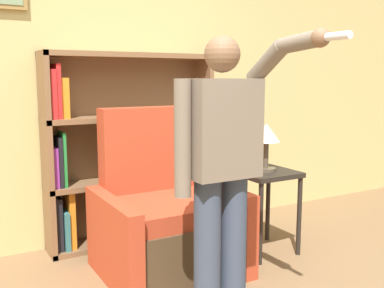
# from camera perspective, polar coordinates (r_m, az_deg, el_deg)

# --- Properties ---
(wall_back) EXTENTS (8.00, 0.11, 2.80)m
(wall_back) POSITION_cam_1_polar(r_m,az_deg,el_deg) (3.80, -10.73, 8.97)
(wall_back) COLOR tan
(wall_back) RESTS_ON ground_plane
(bookcase) EXTENTS (1.41, 0.28, 1.55)m
(bookcase) POSITION_cam_1_polar(r_m,az_deg,el_deg) (3.71, -9.17, -0.89)
(bookcase) COLOR brown
(bookcase) RESTS_ON ground_plane
(armchair) EXTENTS (0.93, 0.84, 1.14)m
(armchair) POSITION_cam_1_polar(r_m,az_deg,el_deg) (3.24, -3.50, -9.60)
(armchair) COLOR #4C3823
(armchair) RESTS_ON ground_plane
(person_standing) EXTENTS (0.53, 0.78, 1.58)m
(person_standing) POSITION_cam_1_polar(r_m,az_deg,el_deg) (2.44, 3.87, -2.69)
(person_standing) COLOR #384256
(person_standing) RESTS_ON ground_plane
(side_table) EXTENTS (0.43, 0.43, 0.65)m
(side_table) POSITION_cam_1_polar(r_m,az_deg,el_deg) (3.54, 9.27, -5.32)
(side_table) COLOR black
(side_table) RESTS_ON ground_plane
(table_lamp) EXTENTS (0.21, 0.21, 0.37)m
(table_lamp) POSITION_cam_1_polar(r_m,az_deg,el_deg) (3.47, 9.42, 0.88)
(table_lamp) COLOR #4C4233
(table_lamp) RESTS_ON side_table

